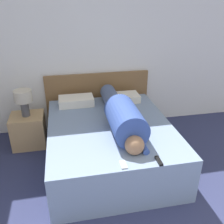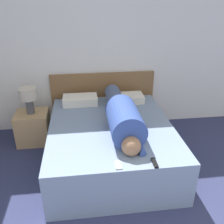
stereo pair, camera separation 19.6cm
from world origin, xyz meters
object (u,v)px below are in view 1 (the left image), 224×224
(pillow_near_headboard, at_px, (76,101))
(nightstand, at_px, (29,130))
(pillow_second, at_px, (123,98))
(cell_phone, at_px, (123,165))
(person_lying, at_px, (122,115))
(bed, at_px, (110,143))
(table_lamp, at_px, (23,99))
(tv_remote, at_px, (159,161))

(pillow_near_headboard, bearing_deg, nightstand, -174.56)
(pillow_second, distance_m, cell_phone, 1.63)
(person_lying, xyz_separation_m, pillow_near_headboard, (-0.52, 0.82, -0.11))
(pillow_second, bearing_deg, cell_phone, -103.58)
(person_lying, height_order, pillow_second, person_lying)
(nightstand, relative_size, pillow_near_headboard, 0.94)
(pillow_near_headboard, height_order, cell_phone, pillow_near_headboard)
(bed, height_order, pillow_near_headboard, pillow_near_headboard)
(bed, height_order, table_lamp, table_lamp)
(pillow_second, bearing_deg, bed, -115.92)
(bed, distance_m, tv_remote, 0.99)
(pillow_near_headboard, relative_size, cell_phone, 4.03)
(table_lamp, height_order, person_lying, person_lying)
(nightstand, bearing_deg, person_lying, -30.62)
(table_lamp, bearing_deg, pillow_second, 2.75)
(pillow_near_headboard, bearing_deg, table_lamp, -174.56)
(nightstand, bearing_deg, tv_remote, -46.23)
(person_lying, xyz_separation_m, pillow_second, (0.22, 0.82, -0.11))
(person_lying, distance_m, pillow_second, 0.86)
(cell_phone, bearing_deg, table_lamp, 126.02)
(nightstand, xyz_separation_m, table_lamp, (0.00, 0.00, 0.52))
(bed, xyz_separation_m, person_lying, (0.13, -0.09, 0.46))
(bed, bearing_deg, pillow_near_headboard, 117.71)
(table_lamp, distance_m, pillow_second, 1.49)
(table_lamp, bearing_deg, nightstand, 0.00)
(bed, xyz_separation_m, table_lamp, (-1.13, 0.66, 0.48))
(nightstand, relative_size, cell_phone, 3.79)
(person_lying, relative_size, pillow_near_headboard, 3.20)
(person_lying, height_order, tv_remote, person_lying)
(bed, relative_size, cell_phone, 14.66)
(person_lying, bearing_deg, bed, 146.11)
(nightstand, relative_size, person_lying, 0.29)
(nightstand, distance_m, pillow_near_headboard, 0.85)
(person_lying, distance_m, tv_remote, 0.83)
(nightstand, height_order, pillow_second, pillow_second)
(table_lamp, xyz_separation_m, pillow_near_headboard, (0.75, 0.07, -0.13))
(person_lying, height_order, pillow_near_headboard, person_lying)
(person_lying, bearing_deg, tv_remote, -75.36)
(table_lamp, bearing_deg, person_lying, -30.62)
(bed, height_order, cell_phone, cell_phone)
(table_lamp, bearing_deg, tv_remote, -46.23)
(person_lying, distance_m, cell_phone, 0.80)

